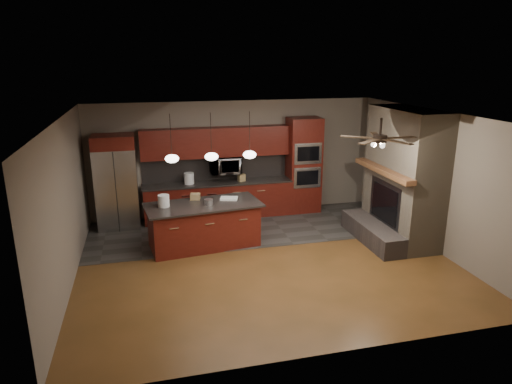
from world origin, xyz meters
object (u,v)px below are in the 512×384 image
object	(u,v)px
kitchen_island	(204,225)
cardboard_box	(195,196)
oven_tower	(304,165)
counter_box	(242,178)
refrigerator	(116,182)
microwave	(225,165)
paint_tray	(229,198)
white_bucket	(164,201)
paint_can	(209,202)
counter_bucket	(189,178)

from	to	relation	value
kitchen_island	cardboard_box	world-z (taller)	cardboard_box
oven_tower	counter_box	world-z (taller)	oven_tower
refrigerator	kitchen_island	distance (m)	2.46
refrigerator	counter_box	distance (m)	2.91
microwave	paint_tray	bearing A→B (deg)	-97.67
microwave	refrigerator	xyz separation A→B (m)	(-2.53, -0.13, -0.23)
white_bucket	counter_box	xyz separation A→B (m)	(1.94, 1.62, -0.05)
kitchen_island	white_bucket	bearing A→B (deg)	171.98
oven_tower	cardboard_box	world-z (taller)	oven_tower
refrigerator	paint_tray	bearing A→B (deg)	-31.28
oven_tower	paint_can	xyz separation A→B (m)	(-2.65, -1.75, -0.21)
kitchen_island	counter_box	distance (m)	2.07
kitchen_island	cardboard_box	size ratio (longest dim) A/B	11.99
paint_can	cardboard_box	distance (m)	0.48
microwave	kitchen_island	world-z (taller)	microwave
kitchen_island	cardboard_box	distance (m)	0.64
kitchen_island	counter_box	world-z (taller)	counter_box
kitchen_island	oven_tower	bearing A→B (deg)	24.38
microwave	kitchen_island	distance (m)	2.08
kitchen_island	white_bucket	world-z (taller)	white_bucket
refrigerator	kitchen_island	xyz separation A→B (m)	(1.76, -1.60, -0.61)
oven_tower	white_bucket	bearing A→B (deg)	-154.80
counter_box	kitchen_island	bearing A→B (deg)	-142.14
microwave	paint_can	xyz separation A→B (m)	(-0.68, -1.81, -0.32)
counter_box	white_bucket	bearing A→B (deg)	-157.06
microwave	counter_box	distance (m)	0.50
paint_tray	oven_tower	bearing A→B (deg)	50.69
refrigerator	cardboard_box	world-z (taller)	refrigerator
paint_can	cardboard_box	size ratio (longest dim) A/B	0.86
microwave	counter_box	size ratio (longest dim) A/B	4.20
paint_can	counter_bucket	world-z (taller)	counter_bucket
white_bucket	cardboard_box	size ratio (longest dim) A/B	1.20
oven_tower	paint_tray	xyz separation A→B (m)	(-2.18, -1.49, -0.25)
paint_can	counter_box	size ratio (longest dim) A/B	1.00
cardboard_box	counter_bucket	xyz separation A→B (m)	(0.01, 1.34, 0.05)
microwave	white_bucket	size ratio (longest dim) A/B	3.00
white_bucket	cardboard_box	xyz separation A→B (m)	(0.66, 0.33, -0.06)
paint_tray	counter_bucket	size ratio (longest dim) A/B	1.33
white_bucket	counter_bucket	distance (m)	1.80
refrigerator	paint_tray	size ratio (longest dim) A/B	6.04
microwave	kitchen_island	bearing A→B (deg)	-114.09
paint_can	counter_bucket	bearing A→B (deg)	96.86
counter_bucket	counter_box	size ratio (longest dim) A/B	1.53
kitchen_island	counter_bucket	distance (m)	1.78
paint_can	counter_box	distance (m)	2.01
microwave	counter_box	world-z (taller)	microwave
paint_tray	cardboard_box	world-z (taller)	cardboard_box
oven_tower	counter_box	distance (m)	1.61
paint_can	paint_tray	size ratio (longest dim) A/B	0.49
oven_tower	refrigerator	distance (m)	4.51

